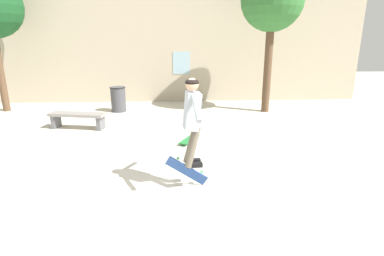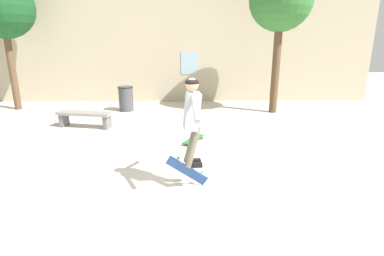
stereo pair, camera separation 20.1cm
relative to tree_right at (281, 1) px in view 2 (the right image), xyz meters
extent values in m
plane|color=beige|center=(-3.47, -5.93, -3.71)|extent=(40.00, 40.00, 0.00)
cube|color=#B7A88E|center=(-3.47, 2.29, -1.47)|extent=(15.97, 0.40, 4.49)
cube|color=#99B7C6|center=(-2.96, 2.08, -2.12)|extent=(0.70, 0.02, 0.90)
cylinder|color=brown|center=(0.00, 0.00, -2.22)|extent=(0.27, 0.27, 2.99)
cylinder|color=brown|center=(-9.38, 0.64, -2.32)|extent=(0.24, 0.24, 2.78)
sphere|color=#194C23|center=(-9.38, 0.64, -0.14)|extent=(2.12, 2.12, 2.12)
cube|color=gray|center=(-6.06, -1.88, -3.29)|extent=(1.67, 0.73, 0.08)
cube|color=slate|center=(-6.74, -1.74, -3.52)|extent=(0.19, 0.37, 0.38)
cube|color=slate|center=(-5.38, -2.01, -3.52)|extent=(0.19, 0.37, 0.38)
cylinder|color=#47474C|center=(-5.28, 0.29, -3.27)|extent=(0.51, 0.51, 0.89)
torus|color=black|center=(-5.28, 0.29, -2.84)|extent=(0.55, 0.55, 0.04)
cube|color=#9EA8B2|center=(-2.98, -5.73, -2.35)|extent=(0.31, 0.37, 0.62)
sphere|color=tan|center=(-2.98, -5.73, -1.93)|extent=(0.23, 0.23, 0.21)
ellipsoid|color=black|center=(-2.98, -5.73, -1.89)|extent=(0.24, 0.24, 0.12)
cylinder|color=#6B6051|center=(-2.99, -5.64, -2.94)|extent=(0.29, 0.15, 0.70)
cube|color=black|center=(-2.96, -5.64, -3.26)|extent=(0.27, 0.13, 0.07)
cylinder|color=#6B6051|center=(-2.97, -5.81, -2.94)|extent=(0.28, 0.19, 0.70)
cube|color=black|center=(-2.94, -5.81, -3.26)|extent=(0.27, 0.13, 0.07)
cylinder|color=#9EA8B2|center=(-3.02, -5.35, -2.21)|extent=(0.14, 0.51, 0.37)
cylinder|color=#9EA8B2|center=(-2.94, -6.11, -2.21)|extent=(0.14, 0.51, 0.37)
cube|color=#2D519E|center=(-3.07, -5.64, -3.43)|extent=(0.75, 0.17, 0.55)
cylinder|color=green|center=(-2.80, -5.66, -3.45)|extent=(0.07, 0.06, 0.05)
cylinder|color=green|center=(-2.90, -5.59, -3.63)|extent=(0.07, 0.06, 0.05)
cylinder|color=green|center=(-3.21, -5.60, -3.21)|extent=(0.07, 0.06, 0.05)
cylinder|color=green|center=(-3.31, -5.54, -3.39)|extent=(0.07, 0.06, 0.05)
cube|color=#237F38|center=(-2.90, -3.26, -3.64)|extent=(0.58, 0.85, 0.02)
cylinder|color=black|center=(-2.91, -3.54, -3.69)|extent=(0.04, 0.06, 0.05)
cylinder|color=black|center=(-3.12, -3.44, -3.69)|extent=(0.04, 0.06, 0.05)
cylinder|color=black|center=(-2.67, -3.08, -3.69)|extent=(0.04, 0.06, 0.05)
cylinder|color=black|center=(-2.88, -2.97, -3.69)|extent=(0.04, 0.06, 0.05)
camera|label=1|loc=(-3.25, -10.42, -1.27)|focal=28.00mm
camera|label=2|loc=(-3.05, -10.42, -1.27)|focal=28.00mm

